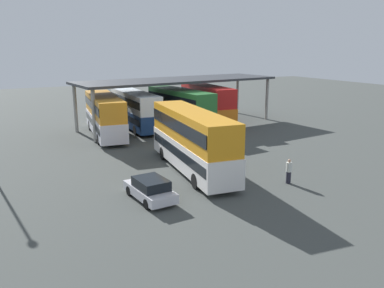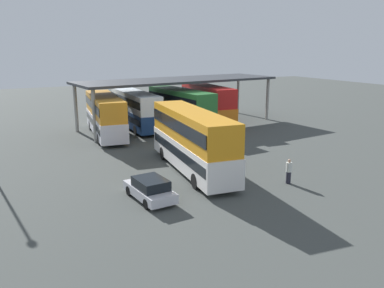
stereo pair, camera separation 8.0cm
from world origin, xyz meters
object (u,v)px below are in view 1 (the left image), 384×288
(parked_hatchback, at_px, (150,189))
(double_decker_far_right, at_px, (180,107))
(double_decker_mid_row, at_px, (135,108))
(pedestrian_waiting, at_px, (289,171))
(double_decker_end_of_row, at_px, (207,103))
(double_decker_main, at_px, (192,139))
(double_decker_near_canopy, at_px, (105,114))

(parked_hatchback, distance_m, double_decker_far_right, 20.83)
(parked_hatchback, xyz_separation_m, double_decker_mid_row, (6.41, 20.34, 1.53))
(double_decker_far_right, height_order, pedestrian_waiting, double_decker_far_right)
(double_decker_end_of_row, relative_size, pedestrian_waiting, 6.33)
(double_decker_main, bearing_deg, parked_hatchback, 135.54)
(double_decker_main, xyz_separation_m, double_decker_near_canopy, (-2.39, 14.20, -0.17))
(double_decker_far_right, distance_m, pedestrian_waiting, 19.47)
(double_decker_near_canopy, relative_size, pedestrian_waiting, 6.92)
(double_decker_mid_row, xyz_separation_m, double_decker_far_right, (4.27, -2.52, 0.14))
(double_decker_main, relative_size, double_decker_near_canopy, 1.02)
(double_decker_near_canopy, relative_size, double_decker_mid_row, 1.03)
(double_decker_main, xyz_separation_m, double_decker_far_right, (5.89, 13.98, -0.06))
(double_decker_near_canopy, relative_size, double_decker_end_of_row, 1.09)
(double_decker_main, height_order, double_decker_far_right, double_decker_main)
(double_decker_mid_row, bearing_deg, pedestrian_waiting, -170.94)
(double_decker_main, xyz_separation_m, parked_hatchback, (-4.79, -3.84, -1.73))
(double_decker_main, bearing_deg, double_decker_far_right, -16.01)
(pedestrian_waiting, bearing_deg, double_decker_far_right, -98.52)
(double_decker_near_canopy, bearing_deg, double_decker_end_of_row, -77.09)
(parked_hatchback, xyz_separation_m, double_decker_end_of_row, (14.87, 19.30, 1.73))
(double_decker_end_of_row, bearing_deg, parked_hatchback, 147.15)
(double_decker_far_right, xyz_separation_m, pedestrian_waiting, (-1.51, -19.35, -1.51))
(double_decker_near_canopy, distance_m, double_decker_mid_row, 4.62)
(parked_hatchback, height_order, double_decker_mid_row, double_decker_mid_row)
(double_decker_main, height_order, pedestrian_waiting, double_decker_main)
(double_decker_far_right, bearing_deg, double_decker_near_canopy, 83.96)
(parked_hatchback, bearing_deg, double_decker_end_of_row, -42.06)
(double_decker_near_canopy, bearing_deg, pedestrian_waiting, -153.81)
(double_decker_far_right, bearing_deg, double_decker_main, 152.68)
(parked_hatchback, bearing_deg, double_decker_far_right, -35.37)
(double_decker_main, height_order, double_decker_end_of_row, double_decker_end_of_row)
(parked_hatchback, xyz_separation_m, pedestrian_waiting, (9.16, -1.54, 0.15))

